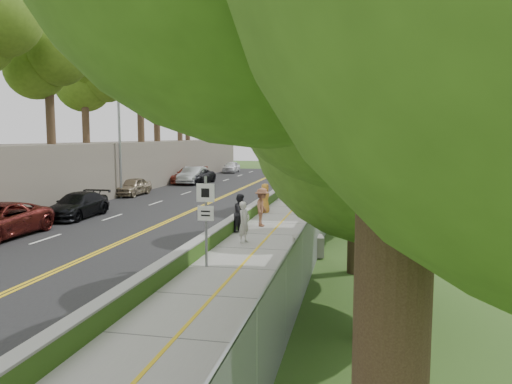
{
  "coord_description": "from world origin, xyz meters",
  "views": [
    {
      "loc": [
        6.12,
        -19.02,
        4.5
      ],
      "look_at": [
        0.5,
        8.0,
        1.4
      ],
      "focal_mm": 35.0,
      "sensor_mm": 36.0,
      "label": 1
    }
  ],
  "objects_px": {
    "construction_barrel": "(338,182)",
    "painter_0": "(265,198)",
    "signpost": "(206,211)",
    "streetlight": "(123,134)",
    "person_far": "(318,181)",
    "concrete_block": "(308,246)"
  },
  "relations": [
    {
      "from": "signpost",
      "to": "painter_0",
      "type": "bearing_deg",
      "value": 91.38
    },
    {
      "from": "person_far",
      "to": "painter_0",
      "type": "bearing_deg",
      "value": 68.3
    },
    {
      "from": "construction_barrel",
      "to": "concrete_block",
      "type": "distance_m",
      "value": 25.47
    },
    {
      "from": "construction_barrel",
      "to": "concrete_block",
      "type": "relative_size",
      "value": 0.92
    },
    {
      "from": "construction_barrel",
      "to": "concrete_block",
      "type": "height_order",
      "value": "construction_barrel"
    },
    {
      "from": "concrete_block",
      "to": "painter_0",
      "type": "xyz_separation_m",
      "value": [
        -3.55,
        10.14,
        0.48
      ]
    },
    {
      "from": "painter_0",
      "to": "construction_barrel",
      "type": "bearing_deg",
      "value": -16.8
    },
    {
      "from": "concrete_block",
      "to": "person_far",
      "type": "relative_size",
      "value": 0.67
    },
    {
      "from": "streetlight",
      "to": "concrete_block",
      "type": "distance_m",
      "value": 21.27
    },
    {
      "from": "signpost",
      "to": "streetlight",
      "type": "bearing_deg",
      "value": 124.08
    },
    {
      "from": "signpost",
      "to": "person_far",
      "type": "relative_size",
      "value": 1.86
    },
    {
      "from": "construction_barrel",
      "to": "painter_0",
      "type": "distance_m",
      "value": 15.74
    },
    {
      "from": "construction_barrel",
      "to": "person_far",
      "type": "xyz_separation_m",
      "value": [
        -1.5,
        -3.13,
        0.32
      ]
    },
    {
      "from": "concrete_block",
      "to": "painter_0",
      "type": "bearing_deg",
      "value": 109.3
    },
    {
      "from": "painter_0",
      "to": "person_far",
      "type": "height_order",
      "value": "painter_0"
    },
    {
      "from": "signpost",
      "to": "person_far",
      "type": "xyz_separation_m",
      "value": [
        1.75,
        24.63,
        -1.08
      ]
    },
    {
      "from": "signpost",
      "to": "person_far",
      "type": "height_order",
      "value": "signpost"
    },
    {
      "from": "construction_barrel",
      "to": "signpost",
      "type": "bearing_deg",
      "value": -96.68
    },
    {
      "from": "concrete_block",
      "to": "construction_barrel",
      "type": "bearing_deg",
      "value": 90.0
    },
    {
      "from": "concrete_block",
      "to": "person_far",
      "type": "xyz_separation_m",
      "value": [
        -1.5,
        22.34,
        0.46
      ]
    },
    {
      "from": "streetlight",
      "to": "painter_0",
      "type": "relative_size",
      "value": 4.72
    },
    {
      "from": "signpost",
      "to": "person_far",
      "type": "bearing_deg",
      "value": 85.94
    }
  ]
}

